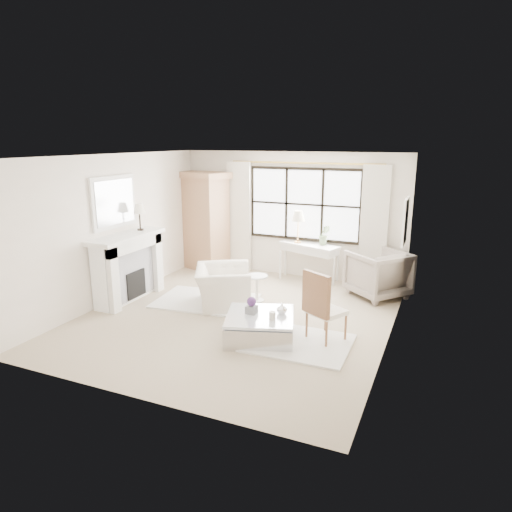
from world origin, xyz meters
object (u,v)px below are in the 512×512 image
object	(u,v)px
console_table	(309,262)
coffee_table	(260,327)
club_armchair	(223,287)
armoire	(205,220)

from	to	relation	value
console_table	coffee_table	distance (m)	3.16
club_armchair	coffee_table	size ratio (longest dim) A/B	0.87
club_armchair	console_table	bearing A→B (deg)	-52.08
coffee_table	armoire	bearing A→B (deg)	112.36
armoire	coffee_table	size ratio (longest dim) A/B	1.77
armoire	club_armchair	world-z (taller)	armoire
armoire	coffee_table	bearing A→B (deg)	-29.74
armoire	console_table	distance (m)	2.58
armoire	console_table	xyz separation A→B (m)	(2.47, 0.07, -0.74)
armoire	club_armchair	bearing A→B (deg)	-34.24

